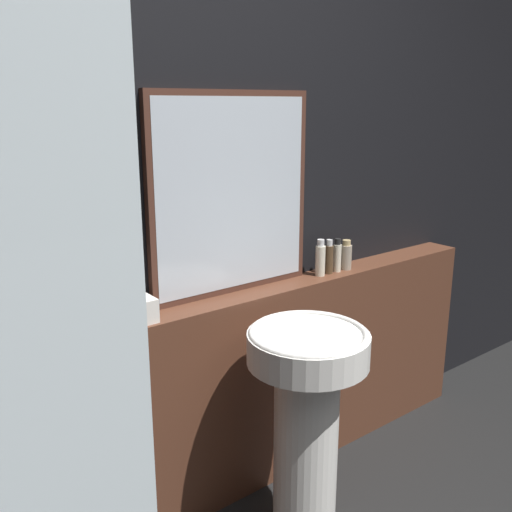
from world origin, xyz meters
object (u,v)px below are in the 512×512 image
(lotion_bottle, at_px, (337,256))
(body_wash_bottle, at_px, (346,256))
(pedestal_sink, at_px, (306,412))
(shampoo_bottle, at_px, (320,259))
(conditioner_bottle, at_px, (329,258))
(towel_stack, at_px, (128,312))
(mirror, at_px, (232,195))

(lotion_bottle, relative_size, body_wash_bottle, 1.11)
(pedestal_sink, height_order, body_wash_bottle, body_wash_bottle)
(shampoo_bottle, bearing_deg, conditioner_bottle, 0.00)
(pedestal_sink, relative_size, body_wash_bottle, 6.11)
(pedestal_sink, xyz_separation_m, body_wash_bottle, (0.60, 0.39, 0.42))
(towel_stack, relative_size, conditioner_bottle, 1.15)
(conditioner_bottle, bearing_deg, towel_stack, 180.00)
(towel_stack, bearing_deg, conditioner_bottle, 0.00)
(conditioner_bottle, bearing_deg, shampoo_bottle, -180.00)
(mirror, bearing_deg, pedestal_sink, -89.06)
(pedestal_sink, distance_m, shampoo_bottle, 0.73)
(towel_stack, xyz_separation_m, lotion_bottle, (1.06, -0.00, 0.03))
(mirror, relative_size, lotion_bottle, 5.18)
(conditioner_bottle, relative_size, lotion_bottle, 1.02)
(lotion_bottle, distance_m, body_wash_bottle, 0.06)
(conditioner_bottle, distance_m, body_wash_bottle, 0.11)
(pedestal_sink, height_order, towel_stack, towel_stack)
(towel_stack, distance_m, body_wash_bottle, 1.12)
(conditioner_bottle, xyz_separation_m, lotion_bottle, (0.05, -0.00, -0.00))
(mirror, height_order, conditioner_bottle, mirror)
(mirror, relative_size, conditioner_bottle, 5.08)
(towel_stack, height_order, conditioner_bottle, conditioner_bottle)
(shampoo_bottle, relative_size, conditioner_bottle, 1.05)
(conditioner_bottle, xyz_separation_m, body_wash_bottle, (0.11, 0.00, -0.01))
(body_wash_bottle, bearing_deg, mirror, 174.14)
(pedestal_sink, xyz_separation_m, lotion_bottle, (0.54, 0.39, 0.43))
(body_wash_bottle, bearing_deg, pedestal_sink, -147.07)
(towel_stack, relative_size, body_wash_bottle, 1.31)
(body_wash_bottle, bearing_deg, conditioner_bottle, -180.00)
(pedestal_sink, distance_m, conditioner_bottle, 0.76)
(shampoo_bottle, bearing_deg, towel_stack, 180.00)
(pedestal_sink, xyz_separation_m, conditioner_bottle, (0.49, 0.39, 0.43))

